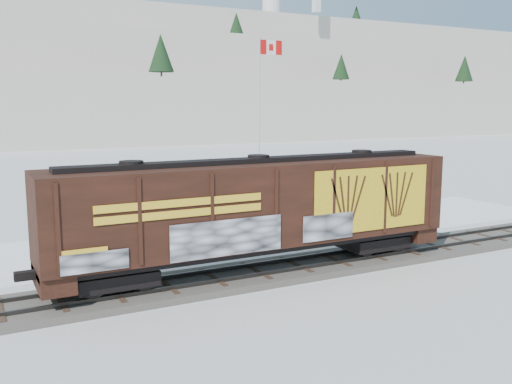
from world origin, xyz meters
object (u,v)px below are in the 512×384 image
hopper_railcar (259,207)px  car_silver (209,223)px  car_dark (350,213)px  car_white (270,220)px  flagpole (260,145)px

hopper_railcar → car_silver: hopper_railcar is taller
hopper_railcar → car_dark: bearing=34.5°
hopper_railcar → car_white: 8.75m
flagpole → car_white: bearing=-114.3°
hopper_railcar → flagpole: bearing=61.6°
car_silver → car_white: bearing=-88.4°
car_white → hopper_railcar: bearing=146.5°
car_white → car_dark: size_ratio=0.90×
car_silver → car_dark: size_ratio=0.95×
hopper_railcar → car_dark: size_ratio=3.54×
hopper_railcar → car_silver: size_ratio=3.73×
car_white → car_dark: (5.36, -0.32, -0.02)m
car_silver → hopper_railcar: bearing=-176.6°
hopper_railcar → car_dark: 12.24m
car_white → car_dark: 5.37m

